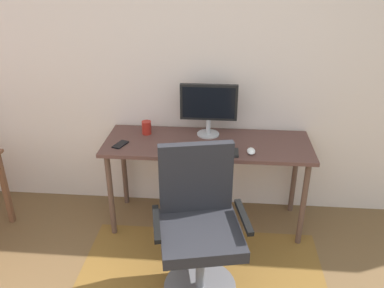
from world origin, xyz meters
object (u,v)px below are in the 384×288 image
(computer_mouse, at_px, (251,151))
(coffee_cup, at_px, (147,128))
(monitor, at_px, (209,105))
(desk, at_px, (207,151))
(office_chair, at_px, (199,232))
(cell_phone, at_px, (120,144))
(keyboard, at_px, (209,152))

(computer_mouse, xyz_separation_m, coffee_cup, (-0.83, 0.28, 0.04))
(monitor, bearing_deg, desk, -89.40)
(coffee_cup, relative_size, office_chair, 0.11)
(cell_phone, bearing_deg, monitor, 40.74)
(desk, height_order, office_chair, office_chair)
(desk, height_order, computer_mouse, computer_mouse)
(monitor, xyz_separation_m, office_chair, (-0.01, -0.86, -0.56))
(coffee_cup, bearing_deg, monitor, 2.51)
(computer_mouse, xyz_separation_m, cell_phone, (-1.00, 0.05, -0.01))
(desk, height_order, cell_phone, cell_phone)
(desk, distance_m, computer_mouse, 0.38)
(computer_mouse, distance_m, cell_phone, 1.00)
(desk, bearing_deg, computer_mouse, -26.12)
(monitor, distance_m, coffee_cup, 0.54)
(desk, relative_size, office_chair, 1.60)
(monitor, xyz_separation_m, keyboard, (0.02, -0.32, -0.25))
(keyboard, height_order, cell_phone, keyboard)
(keyboard, distance_m, office_chair, 0.63)
(desk, relative_size, monitor, 3.57)
(cell_phone, relative_size, office_chair, 0.14)
(keyboard, xyz_separation_m, computer_mouse, (0.31, 0.02, 0.01))
(coffee_cup, bearing_deg, computer_mouse, -18.62)
(monitor, bearing_deg, office_chair, -90.84)
(computer_mouse, relative_size, coffee_cup, 0.96)
(desk, relative_size, keyboard, 3.75)
(office_chair, bearing_deg, cell_phone, 124.56)
(desk, relative_size, coffee_cup, 14.86)
(keyboard, height_order, computer_mouse, computer_mouse)
(computer_mouse, height_order, cell_phone, computer_mouse)
(desk, height_order, coffee_cup, coffee_cup)
(keyboard, height_order, office_chair, office_chair)
(monitor, height_order, cell_phone, monitor)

